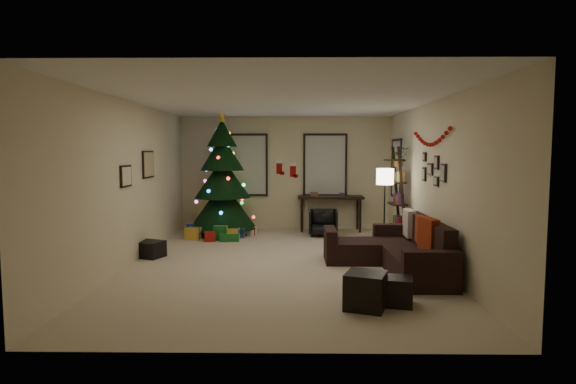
# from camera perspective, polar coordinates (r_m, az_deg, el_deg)

# --- Properties ---
(floor) EXTENTS (7.00, 7.00, 0.00)m
(floor) POSITION_cam_1_polar(r_m,az_deg,el_deg) (7.90, -0.79, -8.72)
(floor) COLOR #C7B596
(floor) RESTS_ON ground
(ceiling) EXTENTS (7.00, 7.00, 0.00)m
(ceiling) POSITION_cam_1_polar(r_m,az_deg,el_deg) (7.72, -0.82, 11.14)
(ceiling) COLOR white
(ceiling) RESTS_ON floor
(wall_back) EXTENTS (5.00, 0.00, 5.00)m
(wall_back) POSITION_cam_1_polar(r_m,az_deg,el_deg) (11.19, -0.31, 2.32)
(wall_back) COLOR beige
(wall_back) RESTS_ON floor
(wall_front) EXTENTS (5.00, 0.00, 5.00)m
(wall_front) POSITION_cam_1_polar(r_m,az_deg,el_deg) (4.21, -2.13, -2.15)
(wall_front) COLOR beige
(wall_front) RESTS_ON floor
(wall_left) EXTENTS (0.00, 7.00, 7.00)m
(wall_left) POSITION_cam_1_polar(r_m,az_deg,el_deg) (8.15, -18.65, 1.05)
(wall_left) COLOR beige
(wall_left) RESTS_ON floor
(wall_right) EXTENTS (0.00, 7.00, 7.00)m
(wall_right) POSITION_cam_1_polar(r_m,az_deg,el_deg) (8.02, 17.35, 1.03)
(wall_right) COLOR beige
(wall_right) RESTS_ON floor
(window_back_left) EXTENTS (1.05, 0.06, 1.50)m
(window_back_left) POSITION_cam_1_polar(r_m,az_deg,el_deg) (11.21, -5.18, 3.33)
(window_back_left) COLOR #728CB2
(window_back_left) RESTS_ON wall_back
(window_back_right) EXTENTS (1.05, 0.06, 1.50)m
(window_back_right) POSITION_cam_1_polar(r_m,az_deg,el_deg) (11.17, 4.57, 3.32)
(window_back_right) COLOR #728CB2
(window_back_right) RESTS_ON wall_back
(window_right_wall) EXTENTS (0.06, 0.90, 1.30)m
(window_right_wall) POSITION_cam_1_polar(r_m,az_deg,el_deg) (10.48, 13.24, 2.82)
(window_right_wall) COLOR #728CB2
(window_right_wall) RESTS_ON wall_right
(christmas_tree) EXTENTS (1.52, 1.52, 2.83)m
(christmas_tree) POSITION_cam_1_polar(r_m,az_deg,el_deg) (10.56, -8.03, 1.13)
(christmas_tree) COLOR black
(christmas_tree) RESTS_ON floor
(presents) EXTENTS (1.50, 1.01, 0.30)m
(presents) POSITION_cam_1_polar(r_m,az_deg,el_deg) (10.18, -8.51, -5.01)
(presents) COLOR navy
(presents) RESTS_ON floor
(sofa) EXTENTS (1.67, 2.45, 0.82)m
(sofa) POSITION_cam_1_polar(r_m,az_deg,el_deg) (7.69, 13.34, -7.22)
(sofa) COLOR black
(sofa) RESTS_ON floor
(pillow_red_a) EXTENTS (0.20, 0.51, 0.50)m
(pillow_red_a) POSITION_cam_1_polar(r_m,az_deg,el_deg) (7.24, 16.85, -5.03)
(pillow_red_a) COLOR maroon
(pillow_red_a) RESTS_ON sofa
(pillow_red_b) EXTENTS (0.17, 0.43, 0.42)m
(pillow_red_b) POSITION_cam_1_polar(r_m,az_deg,el_deg) (7.69, 15.88, -4.43)
(pillow_red_b) COLOR maroon
(pillow_red_b) RESTS_ON sofa
(pillow_cream) EXTENTS (0.15, 0.47, 0.46)m
(pillow_cream) POSITION_cam_1_polar(r_m,az_deg,el_deg) (8.36, 14.62, -3.72)
(pillow_cream) COLOR beige
(pillow_cream) RESTS_ON sofa
(ottoman_near) EXTENTS (0.58, 0.58, 0.43)m
(ottoman_near) POSITION_cam_1_polar(r_m,az_deg,el_deg) (5.74, 9.50, -11.85)
(ottoman_near) COLOR black
(ottoman_near) RESTS_ON floor
(ottoman_far) EXTENTS (0.44, 0.44, 0.34)m
(ottoman_far) POSITION_cam_1_polar(r_m,az_deg,el_deg) (5.95, 13.28, -11.76)
(ottoman_far) COLOR black
(ottoman_far) RESTS_ON floor
(desk) EXTENTS (1.54, 0.55, 0.83)m
(desk) POSITION_cam_1_polar(r_m,az_deg,el_deg) (10.99, 5.23, -0.99)
(desk) COLOR black
(desk) RESTS_ON floor
(desk_chair) EXTENTS (0.61, 0.57, 0.59)m
(desk_chair) POSITION_cam_1_polar(r_m,az_deg,el_deg) (10.38, 4.36, -3.75)
(desk_chair) COLOR black
(desk_chair) RESTS_ON floor
(bookshelf) EXTENTS (0.30, 0.58, 1.97)m
(bookshelf) POSITION_cam_1_polar(r_m,az_deg,el_deg) (9.55, 13.40, -0.66)
(bookshelf) COLOR black
(bookshelf) RESTS_ON floor
(potted_plant) EXTENTS (0.55, 0.51, 0.50)m
(potted_plant) POSITION_cam_1_polar(r_m,az_deg,el_deg) (9.52, 13.49, 4.52)
(potted_plant) COLOR #4C4C4C
(potted_plant) RESTS_ON bookshelf
(floor_lamp) EXTENTS (0.33, 0.33, 1.55)m
(floor_lamp) POSITION_cam_1_polar(r_m,az_deg,el_deg) (9.08, 11.81, 1.24)
(floor_lamp) COLOR black
(floor_lamp) RESTS_ON floor
(art_map) EXTENTS (0.04, 0.60, 0.50)m
(art_map) POSITION_cam_1_polar(r_m,az_deg,el_deg) (8.93, -16.79, 3.27)
(art_map) COLOR black
(art_map) RESTS_ON wall_left
(art_abstract) EXTENTS (0.04, 0.45, 0.35)m
(art_abstract) POSITION_cam_1_polar(r_m,az_deg,el_deg) (7.85, -19.28, 1.85)
(art_abstract) COLOR black
(art_abstract) RESTS_ON wall_left
(gallery) EXTENTS (0.03, 1.25, 0.54)m
(gallery) POSITION_cam_1_polar(r_m,az_deg,el_deg) (7.94, 17.40, 2.59)
(gallery) COLOR black
(gallery) RESTS_ON wall_right
(garland) EXTENTS (0.08, 1.90, 0.30)m
(garland) POSITION_cam_1_polar(r_m,az_deg,el_deg) (8.02, 17.09, 6.42)
(garland) COLOR #A5140C
(garland) RESTS_ON wall_right
(stocking_left) EXTENTS (0.20, 0.05, 0.36)m
(stocking_left) POSITION_cam_1_polar(r_m,az_deg,el_deg) (11.20, -1.03, 3.09)
(stocking_left) COLOR #990F0C
(stocking_left) RESTS_ON wall_back
(stocking_right) EXTENTS (0.20, 0.05, 0.36)m
(stocking_right) POSITION_cam_1_polar(r_m,az_deg,el_deg) (11.19, 0.66, 2.75)
(stocking_right) COLOR #990F0C
(stocking_right) RESTS_ON wall_back
(storage_bin) EXTENTS (0.68, 0.58, 0.29)m
(storage_bin) POSITION_cam_1_polar(r_m,az_deg,el_deg) (8.70, -16.92, -6.69)
(storage_bin) COLOR black
(storage_bin) RESTS_ON floor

